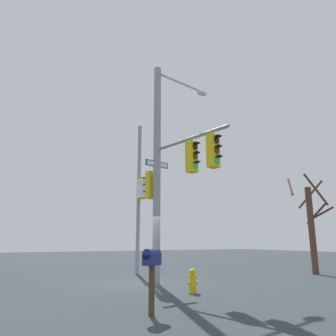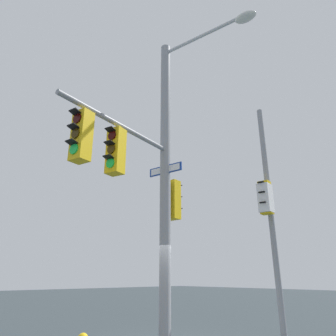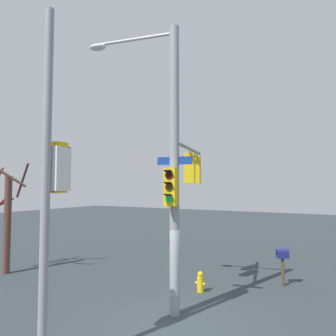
{
  "view_description": "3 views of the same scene",
  "coord_description": "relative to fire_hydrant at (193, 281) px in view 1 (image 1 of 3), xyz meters",
  "views": [
    {
      "loc": [
        5.2,
        11.69,
        1.58
      ],
      "look_at": [
        -0.62,
        0.85,
        4.37
      ],
      "focal_mm": 34.42,
      "sensor_mm": 36.0,
      "label": 1
    },
    {
      "loc": [
        -6.41,
        6.03,
        1.74
      ],
      "look_at": [
        -0.81,
        0.86,
        4.41
      ],
      "focal_mm": 33.21,
      "sensor_mm": 36.0,
      "label": 2
    },
    {
      "loc": [
        4.22,
        -7.78,
        3.78
      ],
      "look_at": [
        -0.24,
        -0.02,
        4.32
      ],
      "focal_mm": 33.33,
      "sensor_mm": 36.0,
      "label": 3
    }
  ],
  "objects": [
    {
      "name": "bare_tree_behind_pole",
      "position": [
        -8.4,
        -2.05,
        2.11
      ],
      "size": [
        2.16,
        2.02,
        4.93
      ],
      "color": "brown",
      "rests_on": "ground"
    },
    {
      "name": "fire_hydrant",
      "position": [
        0.0,
        0.0,
        0.0
      ],
      "size": [
        0.38,
        0.24,
        0.73
      ],
      "color": "yellow",
      "rests_on": "ground"
    },
    {
      "name": "ground_plane",
      "position": [
        0.48,
        -2.74,
        -0.34
      ],
      "size": [
        80.0,
        80.0,
        0.0
      ],
      "primitive_type": "plane",
      "color": "#30393D"
    },
    {
      "name": "main_signal_pole_assembly",
      "position": [
        -0.06,
        -1.76,
        4.26
      ],
      "size": [
        3.51,
        4.4,
        8.78
      ],
      "rotation": [
        0.0,
        0.0,
        1.78
      ],
      "color": "gray",
      "rests_on": "ground"
    },
    {
      "name": "mailbox",
      "position": [
        2.46,
        2.2,
        0.76
      ],
      "size": [
        0.5,
        0.44,
        1.41
      ],
      "rotation": [
        0.0,
        0.0,
        5.28
      ],
      "color": "#4C3823",
      "rests_on": "ground"
    },
    {
      "name": "secondary_pole_assembly",
      "position": [
        -0.76,
        -6.0,
        3.66
      ],
      "size": [
        0.45,
        0.73,
        7.6
      ],
      "rotation": [
        0.0,
        0.0,
        1.74
      ],
      "color": "gray",
      "rests_on": "ground"
    }
  ]
}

